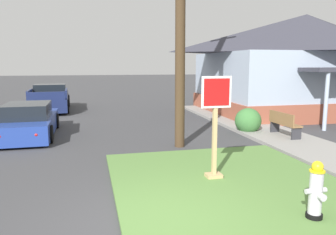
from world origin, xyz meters
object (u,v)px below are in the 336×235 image
fire_hydrant (316,191)px  stop_sign (215,129)px  street_bench (284,123)px  pickup_truck_navy (50,100)px  parked_sedan_blue (29,122)px  manhole_cover (130,158)px

fire_hydrant → stop_sign: (-0.91, 2.32, 0.65)m
stop_sign → fire_hydrant: bearing=-68.6°
fire_hydrant → street_bench: 6.58m
fire_hydrant → pickup_truck_navy: 16.78m
pickup_truck_navy → street_bench: size_ratio=3.55×
fire_hydrant → parked_sedan_blue: size_ratio=0.22×
stop_sign → pickup_truck_navy: size_ratio=0.44×
manhole_cover → stop_sign: bearing=-53.1°
stop_sign → manhole_cover: bearing=126.9°
parked_sedan_blue → manhole_cover: bearing=-49.9°
fire_hydrant → stop_sign: 2.57m
fire_hydrant → street_bench: size_ratio=0.67×
street_bench → fire_hydrant: bearing=-118.1°
stop_sign → street_bench: stop_sign is taller
manhole_cover → parked_sedan_blue: bearing=130.1°
fire_hydrant → parked_sedan_blue: bearing=124.8°
fire_hydrant → manhole_cover: (-2.58, 4.55, -0.54)m
pickup_truck_navy → street_bench: 13.37m
manhole_cover → fire_hydrant: bearing=-60.4°
manhole_cover → street_bench: (5.68, 1.25, 0.58)m
fire_hydrant → street_bench: (3.10, 5.80, 0.03)m
fire_hydrant → pickup_truck_navy: bearing=110.5°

